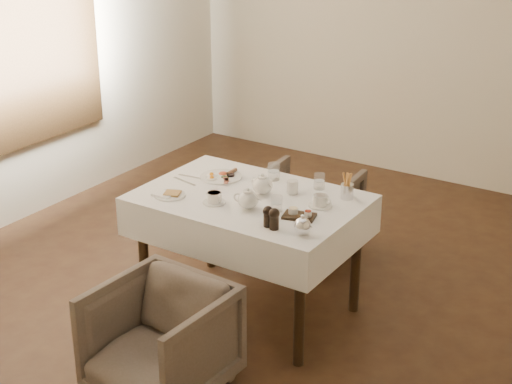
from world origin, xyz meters
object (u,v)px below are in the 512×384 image
at_px(table, 250,215).
at_px(armchair_near, 161,340).
at_px(armchair_far, 306,213).
at_px(teapot_centre, 263,184).
at_px(breakfast_plate, 222,176).

bearing_deg(table, armchair_near, -86.75).
xyz_separation_m(armchair_near, armchair_far, (-0.15, 1.78, 0.01)).
relative_size(armchair_far, teapot_centre, 4.06).
relative_size(table, armchair_near, 1.99).
height_order(table, armchair_far, table).
distance_m(table, teapot_centre, 0.20).
bearing_deg(armchair_near, armchair_far, 97.80).
xyz_separation_m(table, breakfast_plate, (-0.31, 0.16, 0.13)).
bearing_deg(teapot_centre, table, -111.18).
bearing_deg(breakfast_plate, armchair_near, -47.05).
bearing_deg(teapot_centre, armchair_near, -78.67).
bearing_deg(teapot_centre, armchair_far, 111.29).
bearing_deg(table, armchair_far, 96.67).
bearing_deg(armchair_far, table, 92.56).
bearing_deg(breakfast_plate, teapot_centre, 10.09).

